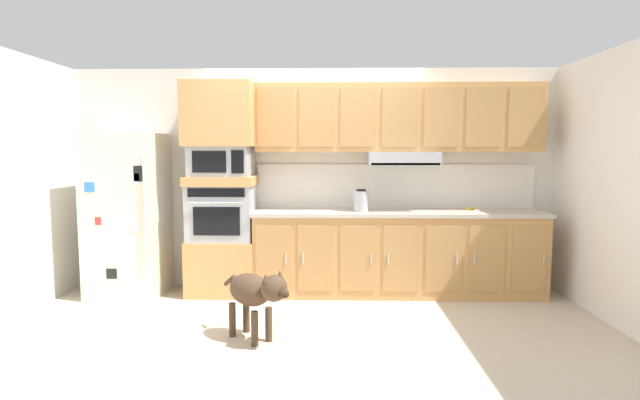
% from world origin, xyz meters
% --- Properties ---
extents(ground_plane, '(9.60, 9.60, 0.00)m').
position_xyz_m(ground_plane, '(0.00, 0.00, 0.00)').
color(ground_plane, beige).
extents(back_kitchen_wall, '(6.20, 0.12, 2.50)m').
position_xyz_m(back_kitchen_wall, '(0.00, 1.11, 1.25)').
color(back_kitchen_wall, silver).
rests_on(back_kitchen_wall, ground).
extents(side_panel_left, '(0.12, 7.10, 2.50)m').
position_xyz_m(side_panel_left, '(-2.80, 0.00, 1.25)').
color(side_panel_left, silver).
rests_on(side_panel_left, ground).
extents(side_panel_right, '(0.12, 7.10, 2.50)m').
position_xyz_m(side_panel_right, '(2.80, 0.00, 1.25)').
color(side_panel_right, white).
rests_on(side_panel_right, ground).
extents(refrigerator, '(0.76, 0.73, 1.76)m').
position_xyz_m(refrigerator, '(-2.02, 0.68, 0.88)').
color(refrigerator, silver).
rests_on(refrigerator, ground).
extents(oven_base_cabinet, '(0.74, 0.62, 0.60)m').
position_xyz_m(oven_base_cabinet, '(-0.99, 0.75, 0.30)').
color(oven_base_cabinet, tan).
rests_on(oven_base_cabinet, ground).
extents(built_in_oven, '(0.70, 0.62, 0.60)m').
position_xyz_m(built_in_oven, '(-0.99, 0.75, 0.90)').
color(built_in_oven, '#A8AAAF').
rests_on(built_in_oven, oven_base_cabinet).
extents(appliance_mid_shelf, '(0.74, 0.62, 0.10)m').
position_xyz_m(appliance_mid_shelf, '(-0.99, 0.75, 1.25)').
color(appliance_mid_shelf, tan).
rests_on(appliance_mid_shelf, built_in_oven).
extents(microwave, '(0.64, 0.54, 0.32)m').
position_xyz_m(microwave, '(-0.99, 0.75, 1.46)').
color(microwave, '#A8AAAF').
rests_on(microwave, appliance_mid_shelf).
extents(appliance_upper_cabinet, '(0.74, 0.62, 0.68)m').
position_xyz_m(appliance_upper_cabinet, '(-0.99, 0.75, 1.96)').
color(appliance_upper_cabinet, tan).
rests_on(appliance_upper_cabinet, microwave).
extents(lower_cabinet_run, '(3.11, 0.63, 0.88)m').
position_xyz_m(lower_cabinet_run, '(0.93, 0.75, 0.44)').
color(lower_cabinet_run, tan).
rests_on(lower_cabinet_run, ground).
extents(countertop_slab, '(3.15, 0.64, 0.04)m').
position_xyz_m(countertop_slab, '(0.93, 0.75, 0.90)').
color(countertop_slab, '#BCB2A3').
rests_on(countertop_slab, lower_cabinet_run).
extents(backsplash_panel, '(3.15, 0.02, 0.50)m').
position_xyz_m(backsplash_panel, '(0.93, 1.04, 1.17)').
color(backsplash_panel, silver).
rests_on(backsplash_panel, countertop_slab).
extents(upper_cabinet_with_hood, '(3.11, 0.48, 0.88)m').
position_xyz_m(upper_cabinet_with_hood, '(0.94, 0.87, 1.90)').
color(upper_cabinet_with_hood, tan).
rests_on(upper_cabinet_with_hood, backsplash_panel).
extents(screwdriver, '(0.16, 0.17, 0.03)m').
position_xyz_m(screwdriver, '(1.76, 0.86, 0.93)').
color(screwdriver, yellow).
rests_on(screwdriver, countertop_slab).
extents(electric_kettle, '(0.17, 0.17, 0.24)m').
position_xyz_m(electric_kettle, '(0.53, 0.70, 1.03)').
color(electric_kettle, '#A8AAAF').
rests_on(electric_kettle, countertop_slab).
extents(dog, '(0.65, 0.62, 0.62)m').
position_xyz_m(dog, '(-0.42, -0.69, 0.42)').
color(dog, '#473323').
rests_on(dog, ground).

